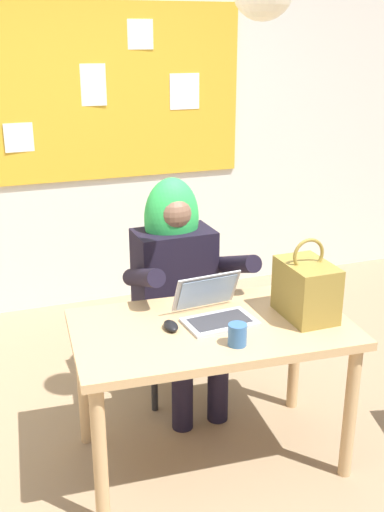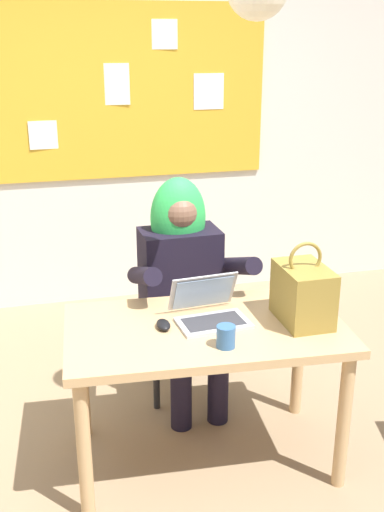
% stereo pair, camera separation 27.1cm
% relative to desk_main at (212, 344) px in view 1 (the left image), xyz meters
% --- Properties ---
extents(ground_plane, '(24.00, 24.00, 0.00)m').
position_rel_desk_main_xyz_m(ground_plane, '(-0.20, -0.01, -0.61)').
color(ground_plane, '#937A5B').
extents(wall_back_bulletin, '(6.69, 2.26, 2.65)m').
position_rel_desk_main_xyz_m(wall_back_bulletin, '(-0.20, 2.08, 0.73)').
color(wall_back_bulletin, silver).
rests_on(wall_back_bulletin, ground).
extents(desk_main, '(1.30, 0.79, 0.71)m').
position_rel_desk_main_xyz_m(desk_main, '(0.00, 0.00, 0.00)').
color(desk_main, tan).
rests_on(desk_main, ground).
extents(chair_at_desk, '(0.44, 0.44, 0.89)m').
position_rel_desk_main_xyz_m(chair_at_desk, '(0.04, 0.71, -0.12)').
color(chair_at_desk, '#2D3347').
rests_on(chair_at_desk, ground).
extents(person_costumed, '(0.60, 0.61, 1.24)m').
position_rel_desk_main_xyz_m(person_costumed, '(0.04, 0.58, 0.11)').
color(person_costumed, black).
rests_on(person_costumed, ground).
extents(laptop, '(0.34, 0.31, 0.20)m').
position_rel_desk_main_xyz_m(laptop, '(0.03, 0.06, 0.14)').
color(laptop, '#B7B7BC').
rests_on(laptop, desk_main).
extents(computer_mouse, '(0.06, 0.10, 0.03)m').
position_rel_desk_main_xyz_m(computer_mouse, '(-0.19, 0.02, 0.11)').
color(computer_mouse, black).
rests_on(computer_mouse, desk_main).
extents(handbag, '(0.20, 0.30, 0.38)m').
position_rel_desk_main_xyz_m(handbag, '(0.44, -0.06, 0.23)').
color(handbag, olive).
rests_on(handbag, desk_main).
extents(coffee_mug, '(0.08, 0.08, 0.09)m').
position_rel_desk_main_xyz_m(coffee_mug, '(0.03, -0.21, 0.14)').
color(coffee_mug, '#336099').
rests_on(coffee_mug, desk_main).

